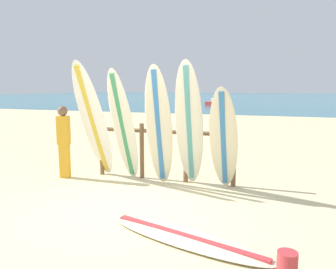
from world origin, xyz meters
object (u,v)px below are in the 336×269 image
object	(u,v)px
surfboard_leaning_center_left	(159,127)
beachgoer_standing	(64,139)
surfboard_leaning_center_right	(224,140)
surfboard_lying_on_sand	(186,238)
small_boat_offshore	(216,102)
sand_bucket	(287,263)
surfboard_rack	(163,145)
surfboard_leaning_center	(189,126)
surfboard_leaning_far_left	(93,121)
surfboard_leaning_left	(123,127)

from	to	relation	value
surfboard_leaning_center_left	beachgoer_standing	size ratio (longest dim) A/B	1.53
surfboard_leaning_center_right	beachgoer_standing	xyz separation A→B (m)	(-3.33, -0.07, -0.13)
surfboard_lying_on_sand	surfboard_leaning_center_left	bearing A→B (deg)	118.21
surfboard_leaning_center_left	surfboard_lying_on_sand	distance (m)	2.59
surfboard_leaning_center_right	surfboard_lying_on_sand	world-z (taller)	surfboard_leaning_center_right
beachgoer_standing	small_boat_offshore	distance (m)	28.76
small_boat_offshore	surfboard_leaning_center_right	bearing A→B (deg)	-79.68
sand_bucket	surfboard_leaning_center_right	bearing A→B (deg)	113.29
beachgoer_standing	surfboard_rack	bearing A→B (deg)	13.26
surfboard_leaning_center_left	surfboard_leaning_center_right	distance (m)	1.24
surfboard_leaning_center	small_boat_offshore	size ratio (longest dim) A/B	0.91
surfboard_lying_on_sand	sand_bucket	xyz separation A→B (m)	(1.18, -0.38, 0.08)
surfboard_leaning_center_right	surfboard_rack	bearing A→B (deg)	162.31
surfboard_leaning_center_left	beachgoer_standing	xyz separation A→B (m)	(-2.10, -0.05, -0.32)
surfboard_leaning_center	sand_bucket	bearing A→B (deg)	-55.60
surfboard_rack	surfboard_leaning_center_right	world-z (taller)	surfboard_leaning_center_right
surfboard_lying_on_sand	beachgoer_standing	world-z (taller)	beachgoer_standing
surfboard_leaning_center_left	small_boat_offshore	size ratio (longest dim) A/B	0.89
surfboard_leaning_far_left	surfboard_leaning_center	bearing A→B (deg)	0.54
surfboard_lying_on_sand	surfboard_leaning_center	bearing A→B (deg)	103.87
surfboard_leaning_left	surfboard_leaning_center_left	size ratio (longest dim) A/B	0.98
surfboard_lying_on_sand	small_boat_offshore	size ratio (longest dim) A/B	0.91
surfboard_rack	surfboard_leaning_center	size ratio (longest dim) A/B	1.24
surfboard_leaning_far_left	surfboard_leaning_center	xyz separation A→B (m)	(2.01, 0.02, -0.02)
small_boat_offshore	surfboard_leaning_left	bearing A→B (deg)	-83.56
surfboard_lying_on_sand	sand_bucket	distance (m)	1.25
surfboard_rack	surfboard_leaning_center	world-z (taller)	surfboard_leaning_center
surfboard_lying_on_sand	beachgoer_standing	size ratio (longest dim) A/B	1.57
surfboard_leaning_center	beachgoer_standing	xyz separation A→B (m)	(-2.68, -0.11, -0.36)
surfboard_leaning_center_left	small_boat_offshore	distance (m)	28.92
surfboard_rack	surfboard_leaning_left	size ratio (longest dim) A/B	1.31
surfboard_rack	surfboard_leaning_left	world-z (taller)	surfboard_leaning_left
beachgoer_standing	sand_bucket	world-z (taller)	beachgoer_standing
surfboard_leaning_center_left	beachgoer_standing	bearing A→B (deg)	-178.55
surfboard_leaning_far_left	surfboard_leaning_left	distance (m)	0.68
surfboard_rack	surfboard_leaning_left	bearing A→B (deg)	-149.31
small_boat_offshore	sand_bucket	bearing A→B (deg)	-78.60
surfboard_leaning_center_right	surfboard_leaning_center	bearing A→B (deg)	176.81
surfboard_rack	surfboard_leaning_left	xyz separation A→B (m)	(-0.69, -0.41, 0.41)
sand_bucket	beachgoer_standing	bearing A→B (deg)	151.47
surfboard_lying_on_sand	small_boat_offshore	bearing A→B (deg)	99.40
surfboard_leaning_center	small_boat_offshore	bearing A→B (deg)	99.07
surfboard_leaning_left	surfboard_leaning_center_right	distance (m)	1.99
surfboard_leaning_center	surfboard_leaning_center_right	xyz separation A→B (m)	(0.65, -0.04, -0.23)
surfboard_leaning_far_left	beachgoer_standing	world-z (taller)	surfboard_leaning_far_left
surfboard_rack	surfboard_leaning_center_left	bearing A→B (deg)	-82.46
surfboard_leaning_center	surfboard_leaning_center_right	world-z (taller)	surfboard_leaning_center
surfboard_rack	surfboard_leaning_center	bearing A→B (deg)	-30.38
small_boat_offshore	surfboard_leaning_far_left	bearing A→B (deg)	-84.90
surfboard_rack	beachgoer_standing	bearing A→B (deg)	-166.74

